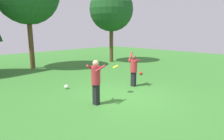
# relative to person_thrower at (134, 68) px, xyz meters

# --- Properties ---
(ground_plane) EXTENTS (40.00, 40.00, 0.00)m
(ground_plane) POSITION_rel_person_thrower_xyz_m (-1.52, -0.69, -0.94)
(ground_plane) COLOR #387A2D
(person_thrower) EXTENTS (0.56, 0.54, 1.75)m
(person_thrower) POSITION_rel_person_thrower_xyz_m (0.00, 0.00, 0.00)
(person_thrower) COLOR black
(person_thrower) RESTS_ON ground_plane
(person_catcher) EXTENTS (0.66, 0.59, 1.72)m
(person_catcher) POSITION_rel_person_thrower_xyz_m (-2.98, -0.55, 0.08)
(person_catcher) COLOR black
(person_catcher) RESTS_ON ground_plane
(frisbee) EXTENTS (0.37, 0.37, 0.14)m
(frisbee) POSITION_rel_person_thrower_xyz_m (-1.58, -0.23, 0.32)
(frisbee) COLOR yellow
(ball_white) EXTENTS (0.21, 0.21, 0.21)m
(ball_white) POSITION_rel_person_thrower_xyz_m (-2.67, 2.04, -0.83)
(ball_white) COLOR white
(ball_white) RESTS_ON ground_plane
(ball_red) EXTENTS (0.21, 0.21, 0.21)m
(ball_red) POSITION_rel_person_thrower_xyz_m (2.39, 1.28, -0.84)
(ball_red) COLOR red
(ball_red) RESTS_ON ground_plane
(tree_far_right) EXTENTS (3.85, 3.85, 6.57)m
(tree_far_right) POSITION_rel_person_thrower_xyz_m (4.97, 6.51, 3.69)
(tree_far_right) COLOR brown
(tree_far_right) RESTS_ON ground_plane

